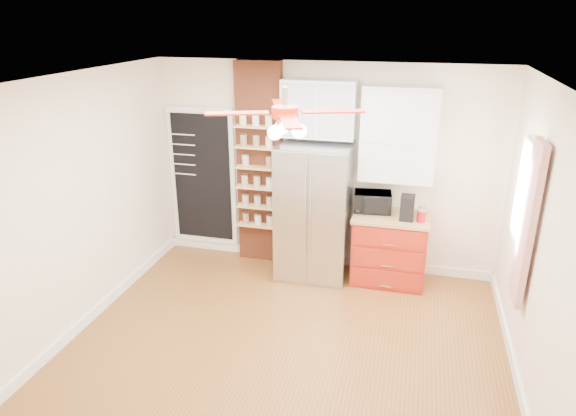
% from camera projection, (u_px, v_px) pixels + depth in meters
% --- Properties ---
extents(floor, '(4.50, 4.50, 0.00)m').
position_uv_depth(floor, '(286.00, 345.00, 5.35)').
color(floor, brown).
rests_on(floor, ground).
extents(ceiling, '(4.50, 4.50, 0.00)m').
position_uv_depth(ceiling, '(285.00, 81.00, 4.38)').
color(ceiling, white).
rests_on(ceiling, wall_back).
extents(wall_back, '(4.50, 0.02, 2.70)m').
position_uv_depth(wall_back, '(324.00, 168.00, 6.68)').
color(wall_back, '#FBEECA').
rests_on(wall_back, floor).
extents(wall_front, '(4.50, 0.02, 2.70)m').
position_uv_depth(wall_front, '(201.00, 353.00, 3.06)').
color(wall_front, '#FBEECA').
rests_on(wall_front, floor).
extents(wall_left, '(0.02, 4.00, 2.70)m').
position_uv_depth(wall_left, '(79.00, 205.00, 5.39)').
color(wall_left, '#FBEECA').
rests_on(wall_left, floor).
extents(wall_right, '(0.02, 4.00, 2.70)m').
position_uv_depth(wall_right, '(542.00, 252.00, 4.35)').
color(wall_right, '#FBEECA').
rests_on(wall_right, floor).
extents(chalkboard, '(0.95, 0.05, 1.95)m').
position_uv_depth(chalkboard, '(203.00, 178.00, 7.13)').
color(chalkboard, white).
rests_on(chalkboard, wall_back).
extents(brick_pillar, '(0.60, 0.16, 2.70)m').
position_uv_depth(brick_pillar, '(260.00, 165.00, 6.80)').
color(brick_pillar, brown).
rests_on(brick_pillar, floor).
extents(fridge, '(0.90, 0.70, 1.75)m').
position_uv_depth(fridge, '(314.00, 212.00, 6.52)').
color(fridge, silver).
rests_on(fridge, floor).
extents(upper_glass_cabinet, '(0.90, 0.35, 0.70)m').
position_uv_depth(upper_glass_cabinet, '(319.00, 109.00, 6.24)').
color(upper_glass_cabinet, white).
rests_on(upper_glass_cabinet, wall_back).
extents(red_cabinet, '(0.94, 0.64, 0.90)m').
position_uv_depth(red_cabinet, '(389.00, 248.00, 6.49)').
color(red_cabinet, '#9D1F10').
rests_on(red_cabinet, floor).
extents(upper_shelf_unit, '(0.90, 0.30, 1.15)m').
position_uv_depth(upper_shelf_unit, '(399.00, 135.00, 6.14)').
color(upper_shelf_unit, white).
rests_on(upper_shelf_unit, wall_back).
extents(window, '(0.04, 0.75, 1.05)m').
position_uv_depth(window, '(525.00, 195.00, 5.09)').
color(window, white).
rests_on(window, wall_right).
extents(curtain, '(0.06, 0.40, 1.55)m').
position_uv_depth(curtain, '(528.00, 224.00, 4.64)').
color(curtain, '#A92516').
rests_on(curtain, wall_right).
extents(ceiling_fan, '(1.40, 1.40, 0.44)m').
position_uv_depth(ceiling_fan, '(285.00, 113.00, 4.48)').
color(ceiling_fan, silver).
rests_on(ceiling_fan, ceiling).
extents(toaster_oven, '(0.49, 0.36, 0.25)m').
position_uv_depth(toaster_oven, '(372.00, 202.00, 6.43)').
color(toaster_oven, black).
rests_on(toaster_oven, red_cabinet).
extents(coffee_maker, '(0.17, 0.20, 0.30)m').
position_uv_depth(coffee_maker, '(407.00, 208.00, 6.16)').
color(coffee_maker, black).
rests_on(coffee_maker, red_cabinet).
extents(canister_left, '(0.13, 0.13, 0.14)m').
position_uv_depth(canister_left, '(421.00, 216.00, 6.12)').
color(canister_left, red).
rests_on(canister_left, red_cabinet).
extents(canister_right, '(0.12, 0.12, 0.13)m').
position_uv_depth(canister_right, '(422.00, 212.00, 6.26)').
color(canister_right, red).
rests_on(canister_right, red_cabinet).
extents(pantry_jar_oats, '(0.12, 0.12, 0.14)m').
position_uv_depth(pantry_jar_oats, '(246.00, 160.00, 6.70)').
color(pantry_jar_oats, '#C2BD94').
rests_on(pantry_jar_oats, brick_pillar).
extents(pantry_jar_beans, '(0.11, 0.11, 0.14)m').
position_uv_depth(pantry_jar_beans, '(269.00, 163.00, 6.58)').
color(pantry_jar_beans, '#926A4A').
rests_on(pantry_jar_beans, brick_pillar).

